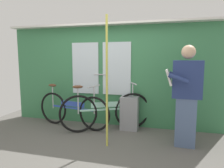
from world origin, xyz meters
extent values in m
cube|color=#56544F|center=(0.00, 0.00, -0.02)|extent=(5.53, 3.89, 0.04)
cube|color=#387A4C|center=(0.00, 1.14, 1.05)|extent=(4.53, 0.08, 2.10)
cube|color=silver|center=(-0.55, 1.09, 1.22)|extent=(0.60, 0.02, 1.10)
cube|color=silver|center=(0.15, 1.09, 1.22)|extent=(0.60, 0.02, 1.10)
cylinder|color=#B2B2B7|center=(-0.20, 1.07, 1.09)|extent=(0.28, 0.02, 0.02)
cube|color=silver|center=(0.00, 1.04, 2.12)|extent=(4.53, 0.28, 0.04)
torus|color=black|center=(-0.19, 0.64, 0.35)|extent=(0.69, 0.18, 0.70)
torus|color=black|center=(-1.22, 0.84, 0.35)|extent=(0.69, 0.18, 0.70)
cube|color=#2D4CB2|center=(-0.71, 0.74, 0.41)|extent=(0.98, 0.22, 0.03)
cube|color=#2D4CB2|center=(-0.71, 0.74, 0.50)|extent=(0.57, 0.14, 0.10)
cylinder|color=#B7B7BC|center=(-1.22, 0.84, 0.60)|extent=(0.02, 0.02, 0.51)
ellipsoid|color=brown|center=(-1.22, 0.84, 0.86)|extent=(0.21, 0.13, 0.06)
cylinder|color=#B7B7BC|center=(-0.19, 0.64, 0.62)|extent=(0.02, 0.02, 0.55)
cylinder|color=#B7B7BC|center=(-0.19, 0.64, 0.90)|extent=(0.11, 0.44, 0.02)
torus|color=black|center=(0.51, 0.99, 0.37)|extent=(0.68, 0.38, 0.74)
torus|color=black|center=(-0.46, 0.49, 0.37)|extent=(0.68, 0.38, 0.74)
cube|color=#9EDBC6|center=(0.02, 0.74, 0.43)|extent=(0.94, 0.50, 0.03)
cube|color=#9EDBC6|center=(0.02, 0.74, 0.53)|extent=(0.55, 0.30, 0.10)
cylinder|color=#B7B7BC|center=(-0.46, 0.49, 0.63)|extent=(0.02, 0.02, 0.53)
ellipsoid|color=brown|center=(-0.46, 0.49, 0.90)|extent=(0.22, 0.17, 0.06)
cylinder|color=#B7B7BC|center=(0.51, 0.99, 0.65)|extent=(0.02, 0.02, 0.57)
cylinder|color=#B7B7BC|center=(0.51, 0.99, 0.94)|extent=(0.22, 0.40, 0.02)
cube|color=slate|center=(1.47, 0.37, 0.40)|extent=(0.32, 0.19, 0.80)
cube|color=navy|center=(1.47, 0.37, 1.10)|extent=(0.46, 0.22, 0.60)
sphere|color=tan|center=(1.47, 0.37, 1.53)|extent=(0.22, 0.22, 0.22)
cube|color=silver|center=(1.19, 0.38, 1.13)|extent=(0.12, 0.34, 0.26)
cylinder|color=navy|center=(1.33, 0.17, 1.13)|extent=(0.31, 0.08, 0.17)
cylinder|color=navy|center=(1.34, 0.57, 1.13)|extent=(0.31, 0.08, 0.17)
cube|color=gray|center=(0.46, 0.92, 0.34)|extent=(0.35, 0.28, 0.67)
cylinder|color=#C6C14C|center=(0.24, 0.05, 1.05)|extent=(0.04, 0.04, 2.10)
camera|label=1|loc=(1.13, -2.99, 1.44)|focal=32.27mm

